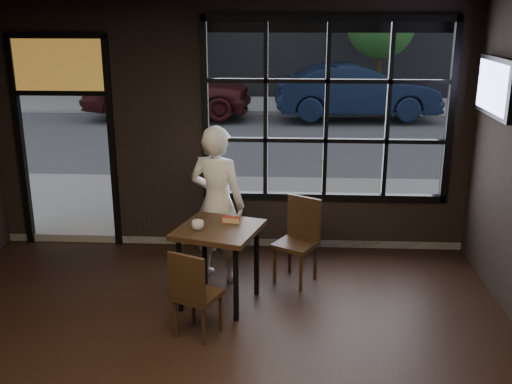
# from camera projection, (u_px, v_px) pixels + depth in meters

# --- Properties ---
(window_frame) EXTENTS (3.06, 0.12, 2.28)m
(window_frame) POSITION_uv_depth(u_px,v_px,m) (327.00, 111.00, 7.34)
(window_frame) COLOR black
(window_frame) RESTS_ON ground
(stained_transom) EXTENTS (1.20, 0.06, 0.70)m
(stained_transom) POSITION_uv_depth(u_px,v_px,m) (59.00, 64.00, 7.35)
(stained_transom) COLOR orange
(stained_transom) RESTS_ON ground
(street_asphalt) EXTENTS (60.00, 41.00, 0.04)m
(street_asphalt) POSITION_uv_depth(u_px,v_px,m) (272.00, 76.00, 27.49)
(street_asphalt) COLOR #545456
(street_asphalt) RESTS_ON ground
(cafe_table) EXTENTS (0.99, 0.99, 0.86)m
(cafe_table) POSITION_uv_depth(u_px,v_px,m) (219.00, 265.00, 6.29)
(cafe_table) COLOR black
(cafe_table) RESTS_ON floor
(chair_near) EXTENTS (0.51, 0.51, 0.89)m
(chair_near) POSITION_uv_depth(u_px,v_px,m) (198.00, 292.00, 5.66)
(chair_near) COLOR black
(chair_near) RESTS_ON floor
(chair_window) EXTENTS (0.57, 0.57, 0.97)m
(chair_window) POSITION_uv_depth(u_px,v_px,m) (296.00, 242.00, 6.77)
(chair_window) COLOR black
(chair_window) RESTS_ON floor
(man) EXTENTS (0.77, 0.64, 1.80)m
(man) POSITION_uv_depth(u_px,v_px,m) (217.00, 204.00, 6.74)
(man) COLOR silver
(man) RESTS_ON floor
(hotdog) EXTENTS (0.21, 0.11, 0.06)m
(hotdog) POSITION_uv_depth(u_px,v_px,m) (231.00, 220.00, 6.30)
(hotdog) COLOR tan
(hotdog) RESTS_ON cafe_table
(cup) EXTENTS (0.17, 0.17, 0.10)m
(cup) POSITION_uv_depth(u_px,v_px,m) (198.00, 225.00, 6.08)
(cup) COLOR silver
(cup) RESTS_ON cafe_table
(tv) EXTENTS (0.12, 1.06, 0.62)m
(tv) POSITION_uv_depth(u_px,v_px,m) (496.00, 87.00, 6.34)
(tv) COLOR black
(tv) RESTS_ON wall_right
(navy_car) EXTENTS (4.50, 1.84, 1.45)m
(navy_car) POSITION_uv_depth(u_px,v_px,m) (357.00, 91.00, 16.28)
(navy_car) COLOR black
(navy_car) RESTS_ON street_asphalt
(maroon_car) EXTENTS (4.66, 2.01, 1.57)m
(maroon_car) POSITION_uv_depth(u_px,v_px,m) (168.00, 88.00, 16.52)
(maroon_car) COLOR #441517
(maroon_car) RESTS_ON street_asphalt
(tree_left) EXTENTS (2.13, 2.13, 3.64)m
(tree_left) POSITION_uv_depth(u_px,v_px,m) (170.00, 22.00, 18.44)
(tree_left) COLOR #332114
(tree_left) RESTS_ON street_asphalt
(tree_right) EXTENTS (2.10, 2.10, 3.58)m
(tree_right) POSITION_uv_depth(u_px,v_px,m) (381.00, 24.00, 18.21)
(tree_right) COLOR #332114
(tree_right) RESTS_ON street_asphalt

